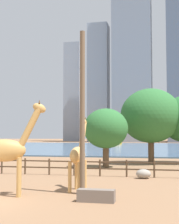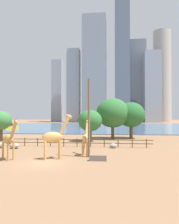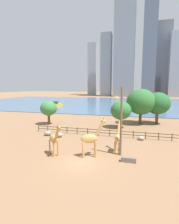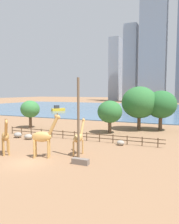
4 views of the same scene
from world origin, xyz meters
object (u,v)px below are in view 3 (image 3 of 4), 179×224
object	(u,v)px
boulder_small	(141,138)
giraffe_companion	(91,139)
tree_left_large	(49,108)
tree_left_small	(158,103)
boat_ferry	(57,104)
giraffe_young	(54,139)
tree_center_broad	(141,102)
utility_pole	(121,122)
boulder_near_fence	(59,135)
boat_tug	(117,99)
boulder_by_pole	(48,133)
giraffe_tall	(118,137)
feeding_trough	(129,160)
tree_right_tall	(121,111)

from	to	relation	value
boulder_small	giraffe_companion	bearing A→B (deg)	-125.62
tree_left_large	tree_left_small	distance (m)	26.20
tree_left_small	boulder_small	bearing A→B (deg)	-104.85
tree_left_large	boat_ferry	xyz separation A→B (m)	(-15.02, 35.18, -2.91)
giraffe_young	tree_center_broad	size ratio (longest dim) A/B	0.53
utility_pole	boulder_near_fence	bearing A→B (deg)	154.27
giraffe_young	tree_left_large	bearing A→B (deg)	161.03
utility_pole	boat_tug	distance (m)	96.28
boulder_near_fence	boulder_by_pole	world-z (taller)	boulder_by_pole
giraffe_tall	tree_left_small	world-z (taller)	tree_left_small
boulder_by_pole	tree_left_large	bearing A→B (deg)	116.77
boulder_near_fence	boulder_small	distance (m)	14.44
boulder_by_pole	boulder_small	world-z (taller)	boulder_by_pole
giraffe_young	boat_ferry	bearing A→B (deg)	156.34
tree_center_broad	feeding_trough	bearing A→B (deg)	-94.05
tree_left_large	boat_ferry	size ratio (longest dim) A/B	1.12
tree_center_broad	tree_right_tall	size ratio (longest dim) A/B	1.44
giraffe_tall	boulder_near_fence	distance (m)	11.97
boat_ferry	boulder_near_fence	bearing A→B (deg)	-114.85
boulder_by_pole	tree_left_large	size ratio (longest dim) A/B	0.23
giraffe_young	tree_right_tall	xyz separation A→B (m)	(7.04, 17.94, 1.67)
giraffe_companion	boat_ferry	bearing A→B (deg)	98.19
giraffe_companion	boat_ferry	world-z (taller)	giraffe_companion
boulder_small	tree_center_broad	distance (m)	14.43
giraffe_young	tree_center_broad	world-z (taller)	tree_center_broad
boulder_small	feeding_trough	size ratio (longest dim) A/B	0.61
boulder_small	boulder_near_fence	bearing A→B (deg)	-171.96
giraffe_young	boulder_by_pole	bearing A→B (deg)	164.50
boat_tug	utility_pole	bearing A→B (deg)	8.49
giraffe_companion	boulder_near_fence	xyz separation A→B (m)	(-7.82, 7.02, -1.99)
tree_right_tall	utility_pole	bearing A→B (deg)	-84.76
giraffe_young	utility_pole	world-z (taller)	utility_pole
giraffe_tall	boulder_small	bearing A→B (deg)	-26.25
boulder_by_pole	tree_center_broad	distance (m)	23.12
tree_left_small	giraffe_young	bearing A→B (deg)	-121.76
tree_right_tall	boulder_near_fence	bearing A→B (deg)	-134.86
giraffe_tall	boulder_small	xyz separation A→B (m)	(3.31, 6.45, -1.70)
giraffe_tall	tree_right_tall	size ratio (longest dim) A/B	0.74
boulder_near_fence	tree_right_tall	distance (m)	14.68
giraffe_tall	boulder_near_fence	bearing A→B (deg)	68.91
tree_right_tall	boulder_by_pole	bearing A→B (deg)	-142.10
tree_left_large	boat_tug	xyz separation A→B (m)	(7.07, 80.81, -2.83)
utility_pole	boulder_small	xyz separation A→B (m)	(2.80, 7.56, -4.16)
tree_right_tall	boat_tug	bearing A→B (deg)	97.06
giraffe_young	utility_pole	bearing A→B (deg)	55.86
boulder_by_pole	tree_center_broad	world-z (taller)	tree_center_broad
boulder_by_pole	boat_ferry	world-z (taller)	boat_ferry
utility_pole	boat_tug	world-z (taller)	utility_pole
feeding_trough	tree_left_large	world-z (taller)	tree_left_large
tree_left_small	tree_center_broad	bearing A→B (deg)	-163.67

